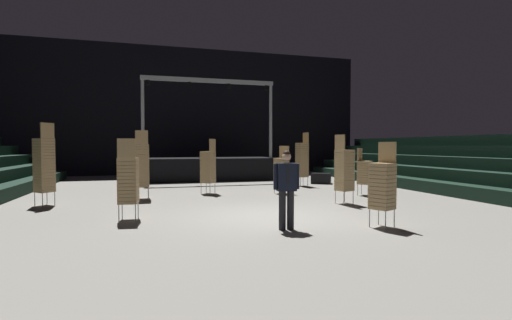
{
  "coord_description": "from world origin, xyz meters",
  "views": [
    {
      "loc": [
        -2.82,
        -8.99,
        1.79
      ],
      "look_at": [
        -0.02,
        0.87,
        1.4
      ],
      "focal_mm": 25.97,
      "sensor_mm": 36.0,
      "label": 1
    }
  ],
  "objects_px": {
    "chair_stack_front_left": "(282,169)",
    "chair_stack_rear_right": "(344,169)",
    "chair_stack_aisle_left": "(128,179)",
    "chair_stack_mid_centre": "(208,166)",
    "man_with_tie": "(287,185)",
    "chair_stack_rear_left": "(383,185)",
    "chair_stack_mid_left": "(142,165)",
    "chair_stack_rear_centre": "(44,164)",
    "equipment_road_case": "(321,178)",
    "chair_stack_front_right": "(365,172)",
    "chair_stack_mid_right": "(302,159)",
    "stage_riser": "(207,167)"
  },
  "relations": [
    {
      "from": "chair_stack_rear_right",
      "to": "chair_stack_mid_left",
      "type": "bearing_deg",
      "value": -128.24
    },
    {
      "from": "man_with_tie",
      "to": "stage_riser",
      "type": "bearing_deg",
      "value": -84.83
    },
    {
      "from": "chair_stack_front_left",
      "to": "chair_stack_rear_left",
      "type": "relative_size",
      "value": 0.95
    },
    {
      "from": "chair_stack_mid_centre",
      "to": "man_with_tie",
      "type": "bearing_deg",
      "value": -135.65
    },
    {
      "from": "chair_stack_aisle_left",
      "to": "chair_stack_mid_right",
      "type": "bearing_deg",
      "value": 47.5
    },
    {
      "from": "chair_stack_mid_left",
      "to": "chair_stack_mid_right",
      "type": "distance_m",
      "value": 7.16
    },
    {
      "from": "stage_riser",
      "to": "chair_stack_rear_left",
      "type": "relative_size",
      "value": 3.67
    },
    {
      "from": "man_with_tie",
      "to": "chair_stack_front_right",
      "type": "distance_m",
      "value": 6.44
    },
    {
      "from": "chair_stack_front_left",
      "to": "chair_stack_rear_right",
      "type": "bearing_deg",
      "value": 161.17
    },
    {
      "from": "chair_stack_rear_centre",
      "to": "equipment_road_case",
      "type": "height_order",
      "value": "chair_stack_rear_centre"
    },
    {
      "from": "chair_stack_rear_right",
      "to": "man_with_tie",
      "type": "bearing_deg",
      "value": -59.31
    },
    {
      "from": "chair_stack_rear_centre",
      "to": "chair_stack_front_right",
      "type": "bearing_deg",
      "value": -49.35
    },
    {
      "from": "chair_stack_front_right",
      "to": "chair_stack_rear_left",
      "type": "xyz_separation_m",
      "value": [
        -2.55,
        -4.76,
        0.08
      ]
    },
    {
      "from": "chair_stack_front_left",
      "to": "chair_stack_mid_right",
      "type": "bearing_deg",
      "value": -76.88
    },
    {
      "from": "chair_stack_front_right",
      "to": "chair_stack_mid_right",
      "type": "relative_size",
      "value": 0.72
    },
    {
      "from": "chair_stack_front_left",
      "to": "chair_stack_front_right",
      "type": "height_order",
      "value": "chair_stack_front_left"
    },
    {
      "from": "chair_stack_rear_left",
      "to": "chair_stack_rear_right",
      "type": "height_order",
      "value": "chair_stack_rear_right"
    },
    {
      "from": "chair_stack_front_right",
      "to": "chair_stack_rear_right",
      "type": "distance_m",
      "value": 2.3
    },
    {
      "from": "chair_stack_front_left",
      "to": "equipment_road_case",
      "type": "height_order",
      "value": "chair_stack_front_left"
    },
    {
      "from": "chair_stack_rear_right",
      "to": "equipment_road_case",
      "type": "xyz_separation_m",
      "value": [
        2.03,
        5.81,
        -0.82
      ]
    },
    {
      "from": "chair_stack_mid_left",
      "to": "chair_stack_mid_centre",
      "type": "xyz_separation_m",
      "value": [
        2.35,
        0.78,
        -0.13
      ]
    },
    {
      "from": "chair_stack_front_left",
      "to": "chair_stack_rear_centre",
      "type": "relative_size",
      "value": 0.73
    },
    {
      "from": "stage_riser",
      "to": "chair_stack_rear_left",
      "type": "bearing_deg",
      "value": -80.54
    },
    {
      "from": "chair_stack_rear_left",
      "to": "chair_stack_mid_left",
      "type": "bearing_deg",
      "value": 14.51
    },
    {
      "from": "man_with_tie",
      "to": "chair_stack_front_left",
      "type": "distance_m",
      "value": 6.11
    },
    {
      "from": "chair_stack_front_left",
      "to": "chair_stack_rear_right",
      "type": "distance_m",
      "value": 3.08
    },
    {
      "from": "stage_riser",
      "to": "chair_stack_front_left",
      "type": "relative_size",
      "value": 3.84
    },
    {
      "from": "stage_riser",
      "to": "equipment_road_case",
      "type": "height_order",
      "value": "stage_riser"
    },
    {
      "from": "chair_stack_mid_centre",
      "to": "chair_stack_rear_right",
      "type": "bearing_deg",
      "value": -96.09
    },
    {
      "from": "stage_riser",
      "to": "chair_stack_aisle_left",
      "type": "xyz_separation_m",
      "value": [
        -3.36,
        -10.02,
        0.32
      ]
    },
    {
      "from": "chair_stack_front_left",
      "to": "chair_stack_rear_left",
      "type": "bearing_deg",
      "value": 143.34
    },
    {
      "from": "man_with_tie",
      "to": "chair_stack_mid_centre",
      "type": "xyz_separation_m",
      "value": [
        -0.71,
        6.47,
        0.07
      ]
    },
    {
      "from": "chair_stack_rear_left",
      "to": "chair_stack_aisle_left",
      "type": "distance_m",
      "value": 5.92
    },
    {
      "from": "chair_stack_mid_centre",
      "to": "chair_stack_rear_left",
      "type": "bearing_deg",
      "value": -119.32
    },
    {
      "from": "chair_stack_mid_left",
      "to": "chair_stack_mid_right",
      "type": "relative_size",
      "value": 0.96
    },
    {
      "from": "chair_stack_rear_centre",
      "to": "chair_stack_front_left",
      "type": "bearing_deg",
      "value": -40.57
    },
    {
      "from": "chair_stack_front_right",
      "to": "chair_stack_aisle_left",
      "type": "height_order",
      "value": "chair_stack_aisle_left"
    },
    {
      "from": "chair_stack_rear_left",
      "to": "chair_stack_rear_centre",
      "type": "xyz_separation_m",
      "value": [
        -7.98,
        5.34,
        0.29
      ]
    },
    {
      "from": "chair_stack_mid_right",
      "to": "chair_stack_aisle_left",
      "type": "height_order",
      "value": "chair_stack_mid_right"
    },
    {
      "from": "chair_stack_front_left",
      "to": "chair_stack_mid_left",
      "type": "relative_size",
      "value": 0.78
    },
    {
      "from": "chair_stack_aisle_left",
      "to": "equipment_road_case",
      "type": "distance_m",
      "value": 10.67
    },
    {
      "from": "chair_stack_mid_right",
      "to": "chair_stack_rear_right",
      "type": "relative_size",
      "value": 1.12
    },
    {
      "from": "chair_stack_front_right",
      "to": "chair_stack_mid_centre",
      "type": "distance_m",
      "value": 5.76
    },
    {
      "from": "chair_stack_mid_left",
      "to": "chair_stack_rear_left",
      "type": "height_order",
      "value": "chair_stack_mid_left"
    },
    {
      "from": "stage_riser",
      "to": "chair_stack_front_left",
      "type": "xyz_separation_m",
      "value": [
        1.91,
        -6.27,
        0.23
      ]
    },
    {
      "from": "chair_stack_rear_right",
      "to": "chair_stack_aisle_left",
      "type": "relative_size",
      "value": 1.09
    },
    {
      "from": "chair_stack_front_left",
      "to": "chair_stack_mid_centre",
      "type": "height_order",
      "value": "chair_stack_mid_centre"
    },
    {
      "from": "chair_stack_rear_left",
      "to": "chair_stack_rear_centre",
      "type": "relative_size",
      "value": 0.76
    },
    {
      "from": "chair_stack_front_left",
      "to": "chair_stack_aisle_left",
      "type": "relative_size",
      "value": 0.91
    },
    {
      "from": "equipment_road_case",
      "to": "chair_stack_front_right",
      "type": "bearing_deg",
      "value": -94.52
    }
  ]
}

